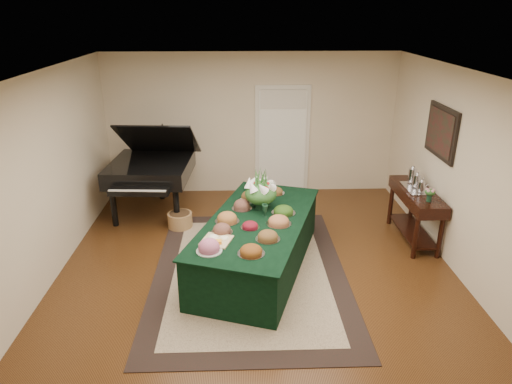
{
  "coord_description": "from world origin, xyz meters",
  "views": [
    {
      "loc": [
        -0.2,
        -5.57,
        3.42
      ],
      "look_at": [
        0.0,
        0.3,
        1.05
      ],
      "focal_mm": 32.0,
      "sensor_mm": 36.0,
      "label": 1
    }
  ],
  "objects_px": {
    "floral_centerpiece": "(261,190)",
    "grand_piano": "(151,168)",
    "buffet_table": "(258,243)",
    "mahogany_sideboard": "(416,202)"
  },
  "relations": [
    {
      "from": "buffet_table",
      "to": "floral_centerpiece",
      "type": "distance_m",
      "value": 0.76
    },
    {
      "from": "buffet_table",
      "to": "grand_piano",
      "type": "bearing_deg",
      "value": 132.74
    },
    {
      "from": "mahogany_sideboard",
      "to": "floral_centerpiece",
      "type": "bearing_deg",
      "value": -171.58
    },
    {
      "from": "floral_centerpiece",
      "to": "mahogany_sideboard",
      "type": "xyz_separation_m",
      "value": [
        2.42,
        0.36,
        -0.37
      ]
    },
    {
      "from": "grand_piano",
      "to": "mahogany_sideboard",
      "type": "xyz_separation_m",
      "value": [
        4.26,
        -1.18,
        -0.19
      ]
    },
    {
      "from": "floral_centerpiece",
      "to": "mahogany_sideboard",
      "type": "height_order",
      "value": "floral_centerpiece"
    },
    {
      "from": "floral_centerpiece",
      "to": "grand_piano",
      "type": "distance_m",
      "value": 2.41
    },
    {
      "from": "buffet_table",
      "to": "mahogany_sideboard",
      "type": "relative_size",
      "value": 2.12
    },
    {
      "from": "mahogany_sideboard",
      "to": "buffet_table",
      "type": "bearing_deg",
      "value": -163.34
    },
    {
      "from": "buffet_table",
      "to": "mahogany_sideboard",
      "type": "distance_m",
      "value": 2.6
    }
  ]
}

